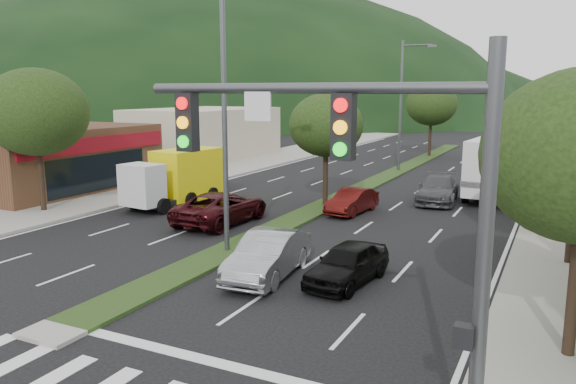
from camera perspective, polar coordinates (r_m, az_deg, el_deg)
The scene contains 22 objects.
ground at distance 16.48m, azimuth -21.65°, elevation -12.82°, with size 160.00×160.00×0.00m, color black.
sidewalk_left at distance 43.17m, azimuth -8.70°, elevation 1.92°, with size 6.00×90.00×0.15m, color gray.
median at distance 40.17m, azimuth 9.26°, elevation 1.26°, with size 1.60×56.00×0.12m, color #1E3212.
traffic_signal at distance 8.94m, azimuth 9.57°, elevation -0.29°, with size 6.12×0.40×7.00m.
shop_left at distance 39.26m, azimuth -23.84°, elevation 3.18°, with size 10.15×12.00×4.00m.
bldg_left_far at distance 53.68m, azimuth -8.53°, elevation 5.93°, with size 9.00×14.00×4.60m, color beige.
hill_far at distance 151.03m, azimuth -11.17°, elevation 7.71°, with size 176.00×132.00×82.00m, color black.
tree_r_d at distance 39.99m, azimuth 27.18°, elevation 7.61°, with size 5.00×5.00×7.17m.
tree_r_e at distance 49.99m, azimuth 27.05°, elevation 7.60°, with size 4.60×4.60×6.71m.
tree_med_near at distance 30.31m, azimuth 3.88°, elevation 6.78°, with size 4.00×4.00×6.02m.
tree_med_far at distance 55.21m, azimuth 14.37°, elevation 8.66°, with size 4.80×4.80×6.94m.
tree_l_a at distance 31.27m, azimuth -24.21°, elevation 7.40°, with size 5.20×5.20×7.25m.
streetlight_near at distance 21.26m, azimuth -6.02°, elevation 8.38°, with size 2.60×0.25×10.00m.
streetlight_mid at distance 44.45m, azimuth 11.65°, elevation 9.19°, with size 2.60×0.25×10.00m.
sedan_silver at distance 19.16m, azimuth -2.03°, elevation -6.42°, with size 1.61×4.62×1.52m, color #989A9F.
suv_maroon at distance 26.95m, azimuth -6.78°, elevation -1.57°, with size 2.53×5.49×1.53m, color #330B0E.
car_queue_a at distance 18.66m, azimuth 6.06°, elevation -7.22°, with size 1.58×3.93×1.34m, color black.
car_queue_b at distance 33.01m, azimuth 14.98°, elevation 0.30°, with size 2.09×5.14×1.49m, color #424246.
car_queue_c at distance 29.15m, azimuth 6.52°, elevation -0.92°, with size 1.35×3.86×1.27m, color #460D0B.
car_queue_d at distance 37.50m, azimuth 20.94°, elevation 1.10°, with size 2.39×5.19×1.44m, color black.
box_truck at distance 31.62m, azimuth -11.03°, elevation 1.29°, with size 2.90×6.33×3.02m.
motorhome at distance 36.17m, azimuth 20.94°, elevation 2.65°, with size 3.53×9.43×3.55m.
Camera 1 is at (11.53, -9.97, 6.26)m, focal length 35.00 mm.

